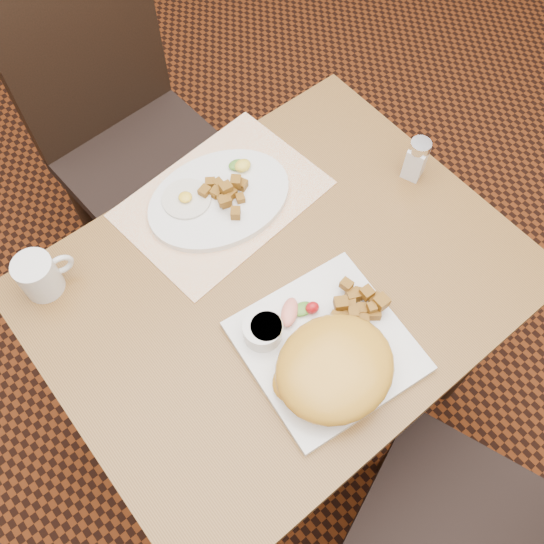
{
  "coord_description": "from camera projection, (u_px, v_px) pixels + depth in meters",
  "views": [
    {
      "loc": [
        -0.36,
        -0.41,
        1.78
      ],
      "look_at": [
        -0.02,
        -0.0,
        0.82
      ],
      "focal_mm": 40.0,
      "sensor_mm": 36.0,
      "label": 1
    }
  ],
  "objects": [
    {
      "name": "ground",
      "position": [
        278.0,
        398.0,
        1.82
      ],
      "size": [
        8.0,
        8.0,
        0.0
      ],
      "primitive_type": "plane",
      "color": "black",
      "rests_on": "ground"
    },
    {
      "name": "table",
      "position": [
        280.0,
        306.0,
        1.26
      ],
      "size": [
        0.9,
        0.7,
        0.75
      ],
      "color": "brown",
      "rests_on": "ground"
    },
    {
      "name": "chair_far",
      "position": [
        127.0,
        129.0,
        1.62
      ],
      "size": [
        0.44,
        0.45,
        0.97
      ],
      "rotation": [
        0.0,
        0.0,
        3.19
      ],
      "color": "black",
      "rests_on": "ground"
    },
    {
      "name": "placemat",
      "position": [
        222.0,
        199.0,
        1.25
      ],
      "size": [
        0.43,
        0.32,
        0.0
      ],
      "primitive_type": "cube",
      "rotation": [
        0.0,
        0.0,
        0.1
      ],
      "color": "white",
      "rests_on": "table"
    },
    {
      "name": "plate_square",
      "position": [
        326.0,
        346.0,
        1.09
      ],
      "size": [
        0.31,
        0.31,
        0.02
      ],
      "primitive_type": "cube",
      "rotation": [
        0.0,
        0.0,
        -0.12
      ],
      "color": "silver",
      "rests_on": "table"
    },
    {
      "name": "plate_oval",
      "position": [
        219.0,
        199.0,
        1.24
      ],
      "size": [
        0.33,
        0.26,
        0.02
      ],
      "primitive_type": null,
      "rotation": [
        0.0,
        0.0,
        -0.13
      ],
      "color": "silver",
      "rests_on": "placemat"
    },
    {
      "name": "hollandaise_mound",
      "position": [
        334.0,
        369.0,
        1.02
      ],
      "size": [
        0.21,
        0.19,
        0.08
      ],
      "color": "gold",
      "rests_on": "plate_square"
    },
    {
      "name": "ramekin",
      "position": [
        263.0,
        330.0,
        1.07
      ],
      "size": [
        0.07,
        0.07,
        0.04
      ],
      "color": "silver",
      "rests_on": "plate_square"
    },
    {
      "name": "garnish_sq",
      "position": [
        298.0,
        310.0,
        1.1
      ],
      "size": [
        0.09,
        0.07,
        0.03
      ],
      "color": "#387223",
      "rests_on": "plate_square"
    },
    {
      "name": "fried_egg",
      "position": [
        186.0,
        199.0,
        1.23
      ],
      "size": [
        0.1,
        0.1,
        0.02
      ],
      "color": "white",
      "rests_on": "plate_oval"
    },
    {
      "name": "garnish_ov",
      "position": [
        241.0,
        165.0,
        1.26
      ],
      "size": [
        0.05,
        0.05,
        0.02
      ],
      "color": "#387223",
      "rests_on": "plate_oval"
    },
    {
      "name": "salt_shaker",
      "position": [
        416.0,
        159.0,
        1.24
      ],
      "size": [
        0.05,
        0.05,
        0.1
      ],
      "color": "white",
      "rests_on": "table"
    },
    {
      "name": "coffee_mug",
      "position": [
        40.0,
        275.0,
        1.12
      ],
      "size": [
        0.11,
        0.07,
        0.08
      ],
      "color": "silver",
      "rests_on": "table"
    },
    {
      "name": "home_fries_sq",
      "position": [
        357.0,
        310.0,
        1.1
      ],
      "size": [
        0.12,
        0.12,
        0.04
      ],
      "color": "#905D17",
      "rests_on": "plate_square"
    },
    {
      "name": "home_fries_ov",
      "position": [
        226.0,
        193.0,
        1.23
      ],
      "size": [
        0.1,
        0.12,
        0.04
      ],
      "color": "#905D17",
      "rests_on": "plate_oval"
    }
  ]
}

